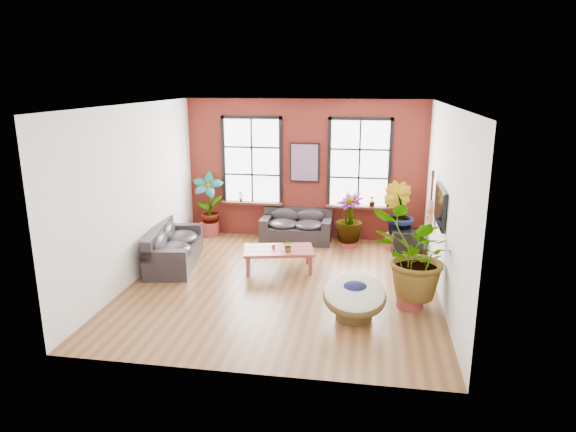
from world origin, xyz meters
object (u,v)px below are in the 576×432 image
(sofa_left, at_px, (172,247))
(coffee_table, at_px, (278,251))
(papasan_chair, at_px, (355,296))
(sofa_back, at_px, (297,227))

(sofa_left, relative_size, coffee_table, 1.41)
(sofa_left, bearing_deg, papasan_chair, -126.55)
(coffee_table, relative_size, papasan_chair, 1.39)
(sofa_back, xyz_separation_m, sofa_left, (-2.46, -2.13, 0.02))
(sofa_back, xyz_separation_m, papasan_chair, (1.59, -4.17, 0.05))
(coffee_table, bearing_deg, sofa_left, 168.42)
(sofa_back, bearing_deg, coffee_table, -91.71)
(sofa_back, relative_size, coffee_table, 1.09)
(sofa_back, height_order, coffee_table, sofa_back)
(sofa_back, relative_size, papasan_chair, 1.52)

